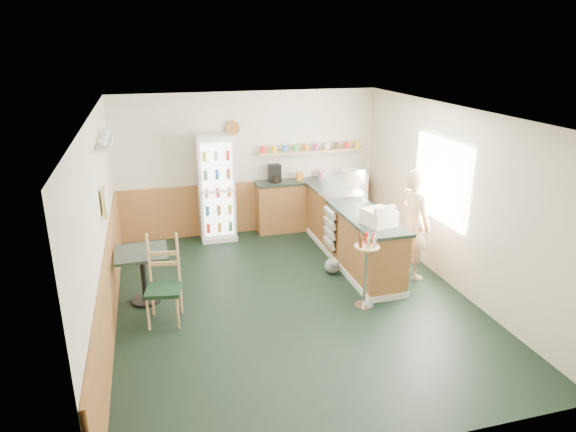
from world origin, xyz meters
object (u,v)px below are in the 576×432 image
object	(u,v)px
condiment_stand	(366,261)
cafe_table	(143,267)
drinks_fridge	(216,188)
display_case	(343,184)
shopkeeper	(414,224)
cash_register	(379,217)
cafe_chair	(162,276)

from	to	relation	value
condiment_stand	cafe_table	xyz separation A→B (m)	(-2.99, 0.96, -0.14)
drinks_fridge	display_case	size ratio (longest dim) A/B	2.53
drinks_fridge	condiment_stand	xyz separation A→B (m)	(1.62, -3.18, -0.29)
cafe_table	shopkeeper	bearing A→B (deg)	-3.19
drinks_fridge	cash_register	size ratio (longest dim) A/B	4.73
cafe_table	cafe_chair	bearing A→B (deg)	-65.12
shopkeeper	condiment_stand	distance (m)	1.34
cafe_table	cafe_chair	size ratio (longest dim) A/B	0.66
display_case	shopkeeper	bearing A→B (deg)	-60.82
shopkeeper	condiment_stand	world-z (taller)	shopkeeper
cafe_table	cash_register	bearing A→B (deg)	-7.24
shopkeeper	cafe_table	size ratio (longest dim) A/B	2.25
drinks_fridge	cafe_chair	distance (m)	3.01
condiment_stand	shopkeeper	bearing A→B (deg)	33.32
cafe_table	drinks_fridge	bearing A→B (deg)	58.40
condiment_stand	drinks_fridge	bearing A→B (deg)	116.96
display_case	cafe_table	xyz separation A→B (m)	(-3.40, -1.02, -0.68)
cafe_chair	cash_register	bearing A→B (deg)	12.17
condiment_stand	cafe_table	bearing A→B (deg)	162.21
drinks_fridge	cafe_table	distance (m)	2.65
cash_register	cafe_table	bearing A→B (deg)	158.12
cafe_chair	cafe_table	bearing A→B (deg)	124.97
drinks_fridge	shopkeeper	xyz separation A→B (m)	(2.73, -2.45, -0.10)
drinks_fridge	condiment_stand	world-z (taller)	drinks_fridge
drinks_fridge	shopkeeper	size ratio (longest dim) A/B	1.12
shopkeeper	cafe_table	distance (m)	4.12
shopkeeper	cafe_table	xyz separation A→B (m)	(-4.10, 0.23, -0.33)
condiment_stand	cafe_chair	bearing A→B (deg)	171.43
cafe_table	cafe_chair	world-z (taller)	cafe_chair
cash_register	condiment_stand	xyz separation A→B (m)	(-0.41, -0.53, -0.43)
drinks_fridge	shopkeeper	world-z (taller)	drinks_fridge
display_case	shopkeeper	xyz separation A→B (m)	(0.70, -1.25, -0.35)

